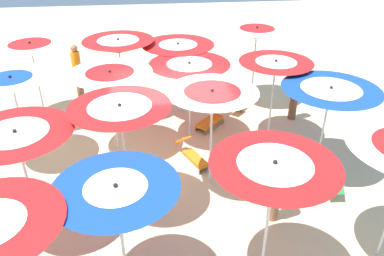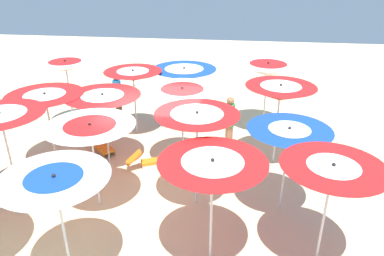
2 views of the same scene
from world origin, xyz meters
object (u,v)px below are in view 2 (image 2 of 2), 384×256
object	(u,v)px
beach_umbrella_12	(268,70)
beach_umbrella_1	(46,101)
beach_umbrella_6	(91,132)
beach_umbrella_4	(133,76)
beach_umbrella_0	(66,66)
beach_umbrella_8	(184,74)
lounger_2	(101,145)
beach_umbrella_11	(212,171)
beach_umbrella_9	(182,96)
beachgoer_0	(230,122)
beach_umbrella_13	(280,93)
lounger_1	(202,122)
beach_umbrella_5	(103,100)
beachgoer_1	(118,96)
lounger_0	(83,129)
beach_umbrella_7	(55,184)
beach_umbrella_10	(197,122)
lounger_3	(152,161)
beach_umbrella_15	(332,175)
beach_umbrella_14	(289,135)
beach_umbrella_2	(1,121)

from	to	relation	value
beach_umbrella_12	beach_umbrella_1	bearing A→B (deg)	117.10
beach_umbrella_6	beach_umbrella_4	bearing A→B (deg)	2.27
beach_umbrella_0	beach_umbrella_6	xyz separation A→B (m)	(-4.32, -2.54, -0.25)
beach_umbrella_8	lounger_2	world-z (taller)	beach_umbrella_8
beach_umbrella_11	beach_umbrella_0	bearing A→B (deg)	43.41
beach_umbrella_9	beachgoer_0	size ratio (longest dim) A/B	1.37
beach_umbrella_13	lounger_1	size ratio (longest dim) A/B	1.87
beach_umbrella_4	beach_umbrella_5	size ratio (longest dim) A/B	1.02
beach_umbrella_8	beach_umbrella_9	world-z (taller)	beach_umbrella_9
beachgoer_1	beachgoer_0	bearing A→B (deg)	13.54
beach_umbrella_4	beachgoer_1	size ratio (longest dim) A/B	1.29
lounger_2	beach_umbrella_8	bearing A→B (deg)	87.57
beach_umbrella_11	lounger_0	xyz separation A→B (m)	(5.27, 4.89, -1.89)
beach_umbrella_7	beach_umbrella_10	distance (m)	3.39
beach_umbrella_9	beachgoer_1	distance (m)	4.36
beach_umbrella_5	lounger_0	xyz separation A→B (m)	(1.86, 1.58, -1.84)
beach_umbrella_13	lounger_2	bearing A→B (deg)	90.22
beach_umbrella_9	beach_umbrella_6	bearing A→B (deg)	141.45
lounger_2	lounger_3	xyz separation A→B (m)	(-0.79, -1.84, -0.00)
lounger_2	beachgoer_0	size ratio (longest dim) A/B	0.66
beach_umbrella_15	beach_umbrella_9	bearing A→B (deg)	44.02
beach_umbrella_13	beach_umbrella_14	bearing A→B (deg)	179.94
beach_umbrella_1	beach_umbrella_9	xyz separation A→B (m)	(0.40, -3.81, 0.18)
beach_umbrella_1	lounger_0	distance (m)	2.71
beach_umbrella_6	beach_umbrella_15	bearing A→B (deg)	-103.05
beach_umbrella_7	beach_umbrella_15	xyz separation A→B (m)	(1.07, -4.82, -0.10)
lounger_1	beach_umbrella_15	bearing A→B (deg)	120.53
beach_umbrella_1	beach_umbrella_13	distance (m)	6.57
beach_umbrella_13	beachgoer_0	distance (m)	1.97
beach_umbrella_15	beachgoer_1	size ratio (longest dim) A/B	1.28
beach_umbrella_5	beach_umbrella_9	world-z (taller)	beach_umbrella_9
beach_umbrella_5	lounger_2	size ratio (longest dim) A/B	1.90
beach_umbrella_0	beach_umbrella_1	distance (m)	2.56
beach_umbrella_11	lounger_1	bearing A→B (deg)	7.17
beach_umbrella_14	beach_umbrella_5	bearing A→B (deg)	71.89
beach_umbrella_11	beach_umbrella_15	distance (m)	2.20
beach_umbrella_6	beach_umbrella_7	distance (m)	2.26
beach_umbrella_6	beach_umbrella_11	world-z (taller)	beach_umbrella_11
beach_umbrella_1	beach_umbrella_7	world-z (taller)	beach_umbrella_7
beach_umbrella_6	lounger_2	size ratio (longest dim) A/B	1.92
beach_umbrella_6	beach_umbrella_9	xyz separation A→B (m)	(2.23, -1.78, 0.15)
beach_umbrella_9	beach_umbrella_15	world-z (taller)	beach_umbrella_9
beach_umbrella_13	beachgoer_1	world-z (taller)	beach_umbrella_13
beach_umbrella_8	beach_umbrella_13	world-z (taller)	beach_umbrella_13
lounger_0	lounger_3	bearing A→B (deg)	-176.72
beach_umbrella_2	beach_umbrella_10	xyz separation A→B (m)	(0.28, -4.63, 0.12)
beach_umbrella_1	beach_umbrella_15	bearing A→B (deg)	-112.95
beach_umbrella_7	beach_umbrella_12	bearing A→B (deg)	-28.82
beach_umbrella_15	beachgoer_1	distance (m)	8.99
beach_umbrella_4	lounger_3	xyz separation A→B (m)	(-2.28, -1.06, -1.87)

